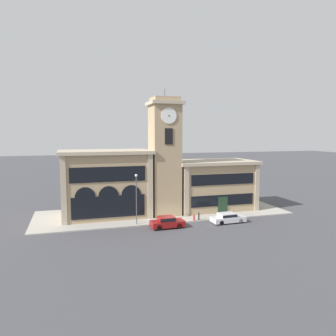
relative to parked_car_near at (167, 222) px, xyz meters
The scene contains 10 objects.
ground_plane 2.37m from the parked_car_near, 45.19° to the left, with size 300.00×300.00×0.00m, color #424247.
sidewalk_kerb 7.76m from the parked_car_near, 78.20° to the left, with size 36.52×11.95×0.15m.
clock_tower 10.17m from the parked_car_near, 76.17° to the left, with size 4.64×4.64×18.02m.
town_hall_left_wing 11.14m from the parked_car_near, 129.94° to the left, with size 12.68×7.77×9.45m.
town_hall_right_wing 13.04m from the parked_car_near, 39.03° to the left, with size 12.69×7.77×7.63m.
parked_car_near is the anchor object (origin of this frame).
parked_car_mid 8.40m from the parked_car_near, ahead, with size 4.56×2.02×1.29m.
street_lamp 5.46m from the parked_car_near, 145.74° to the left, with size 0.36×0.36×6.50m.
bollard 5.39m from the parked_car_near, 20.37° to the left, with size 0.18×0.18×1.06m.
fire_hydrant 4.70m from the parked_car_near, 22.79° to the left, with size 0.22×0.22×0.87m.
Camera 1 is at (-12.95, -39.95, 11.74)m, focal length 35.00 mm.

